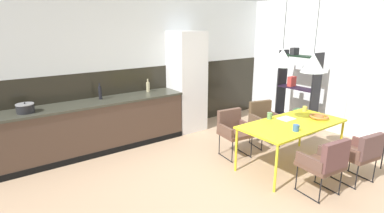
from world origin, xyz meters
name	(u,v)px	position (x,y,z in m)	size (l,w,h in m)	color
ground_plane	(243,184)	(0.00, 0.00, 0.00)	(8.28, 8.28, 0.00)	tan
back_wall_splashback_dark	(149,99)	(0.00, 2.75, 0.69)	(6.37, 0.12, 1.38)	black
back_wall_panel_upper	(147,32)	(0.00, 2.75, 2.06)	(6.37, 0.12, 1.38)	silver
side_wall_right	(363,69)	(3.12, 0.00, 1.38)	(0.12, 5.63, 2.75)	silver
kitchen_counter	(92,127)	(-1.34, 2.39, 0.45)	(3.43, 0.63, 0.91)	#49362A
refrigerator_column	(187,82)	(0.71, 2.39, 1.04)	(0.65, 0.60, 2.08)	silver
dining_table	(292,126)	(1.02, -0.02, 0.68)	(1.73, 0.83, 0.72)	yellow
armchair_by_stool	(263,117)	(1.37, 0.85, 0.52)	(0.57, 0.57, 0.81)	brown
armchair_facing_counter	(361,151)	(1.36, -0.94, 0.49)	(0.54, 0.53, 0.77)	brown
armchair_corner_seat	(233,127)	(0.58, 0.83, 0.50)	(0.54, 0.53, 0.79)	brown
armchair_far_side	(326,161)	(0.64, -0.83, 0.51)	(0.54, 0.52, 0.81)	brown
fruit_bowl	(319,117)	(1.54, -0.15, 0.76)	(0.30, 0.30, 0.06)	#B2662D
open_book	(286,119)	(1.11, 0.16, 0.73)	(0.25, 0.21, 0.02)	white
mug_short_terracotta	(305,109)	(1.73, 0.24, 0.77)	(0.12, 0.07, 0.10)	gold
mug_wide_latte	(270,116)	(0.89, 0.32, 0.78)	(0.12, 0.08, 0.11)	#5B8456
mug_dark_espresso	(296,128)	(0.75, -0.27, 0.77)	(0.13, 0.09, 0.10)	#335B93
cooking_pot	(25,108)	(-2.33, 2.34, 0.98)	(0.26, 0.26, 0.16)	black
bottle_vinegar_dark	(100,93)	(-1.11, 2.50, 1.03)	(0.06, 0.06, 0.29)	black
bottle_wine_green	(148,87)	(-0.13, 2.54, 1.01)	(0.07, 0.07, 0.26)	tan
open_shelf_unit	(297,89)	(2.56, 1.00, 0.88)	(0.30, 0.86, 1.74)	black
pendant_lamp_over_table_near	(282,58)	(0.67, 0.00, 1.75)	(0.33, 0.33, 1.07)	black
pendant_lamp_over_table_far	(313,63)	(1.36, -0.05, 1.63)	(0.37, 0.37, 1.22)	black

